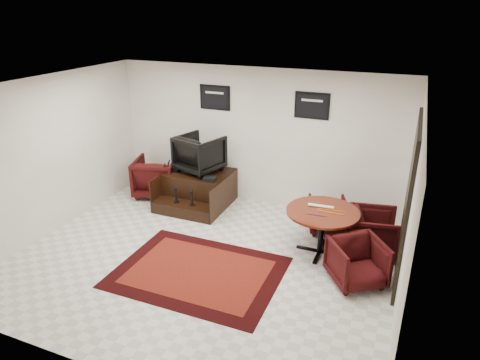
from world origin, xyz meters
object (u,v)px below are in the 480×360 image
object	(u,v)px
armchair_side	(157,175)
table_chair_back	(327,213)
shine_podium	(198,189)
table_chair_corner	(357,260)
table_chair_window	(373,230)
shine_chair	(200,152)
meeting_table	(322,216)

from	to	relation	value
armchair_side	table_chair_back	xyz separation A→B (m)	(3.78, -0.20, -0.12)
shine_podium	table_chair_back	size ratio (longest dim) A/B	2.01
table_chair_corner	table_chair_window	bearing A→B (deg)	48.03
shine_podium	armchair_side	bearing A→B (deg)	175.82
shine_chair	table_chair_window	xyz separation A→B (m)	(3.60, -0.72, -0.70)
shine_chair	meeting_table	distance (m)	3.03
shine_chair	armchair_side	bearing A→B (deg)	20.36
meeting_table	table_chair_back	world-z (taller)	meeting_table
meeting_table	table_chair_window	bearing A→B (deg)	24.91
meeting_table	shine_chair	bearing A→B (deg)	158.79
shine_chair	table_chair_corner	bearing A→B (deg)	170.64
table_chair_back	table_chair_corner	distance (m)	1.63
shine_chair	armchair_side	size ratio (longest dim) A/B	0.92
table_chair_back	shine_podium	bearing A→B (deg)	-21.25
table_chair_window	meeting_table	bearing A→B (deg)	104.55
table_chair_window	table_chair_back	bearing A→B (deg)	51.78
shine_chair	table_chair_back	size ratio (longest dim) A/B	1.25
table_chair_back	table_chair_window	bearing A→B (deg)	133.39
armchair_side	table_chair_back	size ratio (longest dim) A/B	1.36
table_chair_window	armchair_side	bearing A→B (deg)	71.66
table_chair_corner	shine_podium	bearing A→B (deg)	120.64
shine_chair	meeting_table	bearing A→B (deg)	175.64
table_chair_window	shine_podium	bearing A→B (deg)	70.56
table_chair_window	table_chair_corner	bearing A→B (deg)	162.71
armchair_side	table_chair_window	size ratio (longest dim) A/B	1.14
armchair_side	meeting_table	bearing A→B (deg)	149.01
armchair_side	shine_chair	bearing A→B (deg)	167.41
shine_podium	shine_chair	size ratio (longest dim) A/B	1.61
armchair_side	table_chair_window	world-z (taller)	armchair_side
shine_podium	meeting_table	bearing A→B (deg)	-18.68
armchair_side	table_chair_window	bearing A→B (deg)	155.92
shine_podium	table_chair_corner	world-z (taller)	table_chair_corner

